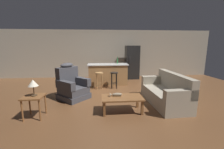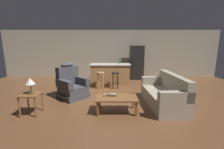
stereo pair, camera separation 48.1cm
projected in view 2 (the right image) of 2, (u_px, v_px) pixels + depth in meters
name	position (u px, v px, depth m)	size (l,w,h in m)	color
ground_plane	(110.00, 94.00, 5.61)	(12.00, 12.00, 0.00)	brown
back_wall	(111.00, 54.00, 8.42)	(12.00, 0.05, 2.60)	#A89E89
coffee_table	(117.00, 99.00, 4.01)	(1.10, 0.60, 0.42)	brown
fish_figurine	(111.00, 95.00, 4.07)	(0.34, 0.10, 0.10)	#4C3823
couch	(165.00, 94.00, 4.46)	(0.91, 1.93, 0.94)	#9E937F
recliner_near_lamp	(72.00, 85.00, 5.17)	(1.19, 1.19, 1.20)	#3D3D42
end_table	(31.00, 97.00, 3.87)	(0.48, 0.48, 0.56)	brown
table_lamp	(31.00, 82.00, 3.80)	(0.24, 0.24, 0.41)	#4C3823
kitchen_island	(111.00, 74.00, 6.84)	(1.80, 0.70, 0.95)	#9E7042
bar_stool_left	(101.00, 77.00, 6.22)	(0.32, 0.32, 0.68)	#A87A47
bar_stool_right	(116.00, 77.00, 6.22)	(0.32, 0.32, 0.68)	black
refrigerator	(137.00, 62.00, 7.93)	(0.70, 0.69, 1.76)	black
bottle_tall_green	(121.00, 61.00, 6.86)	(0.06, 0.06, 0.30)	#2D6B38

